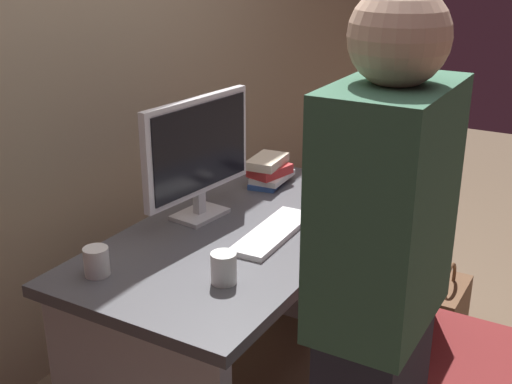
{
  "coord_description": "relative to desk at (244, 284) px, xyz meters",
  "views": [
    {
      "loc": [
        -1.87,
        -1.13,
        1.72
      ],
      "look_at": [
        0.0,
        -0.05,
        0.89
      ],
      "focal_mm": 46.3,
      "sensor_mm": 36.0,
      "label": 1
    }
  ],
  "objects": [
    {
      "name": "office_chair",
      "position": [
        -0.02,
        -0.77,
        -0.08
      ],
      "size": [
        0.52,
        0.52,
        0.94
      ],
      "color": "black",
      "rests_on": "ground"
    },
    {
      "name": "cell_phone",
      "position": [
        0.51,
        -0.16,
        0.23
      ],
      "size": [
        0.1,
        0.16,
        0.01
      ],
      "primitive_type": "cube",
      "rotation": [
        0.0,
        0.0,
        0.24
      ],
      "color": "black",
      "rests_on": "desk"
    },
    {
      "name": "desk",
      "position": [
        0.0,
        0.0,
        0.0
      ],
      "size": [
        1.4,
        0.73,
        0.74
      ],
      "color": "#4C4C51",
      "rests_on": "ground"
    },
    {
      "name": "keyboard",
      "position": [
        -0.0,
        -0.12,
        0.24
      ],
      "size": [
        0.43,
        0.15,
        0.02
      ],
      "primitive_type": "cube",
      "rotation": [
        0.0,
        0.0,
        0.04
      ],
      "color": "white",
      "rests_on": "desk"
    },
    {
      "name": "book_stack",
      "position": [
        0.44,
        0.14,
        0.29
      ],
      "size": [
        0.23,
        0.16,
        0.12
      ],
      "color": "#3359A5",
      "rests_on": "desk"
    },
    {
      "name": "cup_by_monitor",
      "position": [
        -0.53,
        0.21,
        0.28
      ],
      "size": [
        0.08,
        0.08,
        0.09
      ],
      "primitive_type": "cylinder",
      "color": "white",
      "rests_on": "desk"
    },
    {
      "name": "cup_near_keyboard",
      "position": [
        -0.38,
        -0.16,
        0.28
      ],
      "size": [
        0.08,
        0.08,
        0.1
      ],
      "primitive_type": "cylinder",
      "color": "white",
      "rests_on": "desk"
    },
    {
      "name": "mouse",
      "position": [
        0.3,
        -0.14,
        0.25
      ],
      "size": [
        0.06,
        0.1,
        0.03
      ],
      "primitive_type": "ellipsoid",
      "color": "white",
      "rests_on": "desk"
    },
    {
      "name": "wall_back",
      "position": [
        0.0,
        0.84,
        0.99
      ],
      "size": [
        6.4,
        0.1,
        3.0
      ],
      "primitive_type": "cube",
      "color": "tan",
      "rests_on": "ground"
    },
    {
      "name": "monitor",
      "position": [
        0.01,
        0.2,
        0.49
      ],
      "size": [
        0.54,
        0.16,
        0.46
      ],
      "color": "silver",
      "rests_on": "desk"
    },
    {
      "name": "person_at_desk",
      "position": [
        -0.51,
        -0.69,
        0.33
      ],
      "size": [
        0.4,
        0.24,
        1.64
      ],
      "color": "#262838",
      "rests_on": "ground"
    },
    {
      "name": "handbag",
      "position": [
        0.81,
        -0.58,
        -0.37
      ],
      "size": [
        0.34,
        0.14,
        0.38
      ],
      "color": "brown",
      "rests_on": "ground"
    }
  ]
}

